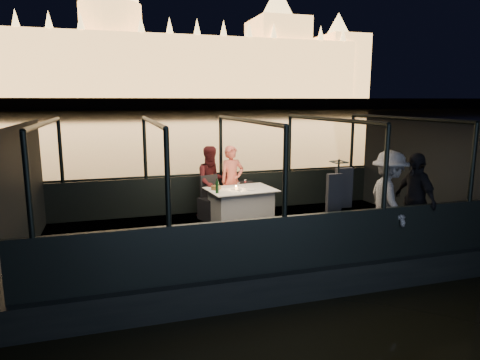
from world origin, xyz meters
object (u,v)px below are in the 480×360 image
object	(u,v)px
person_woman_coral	(232,184)
dining_table_central	(241,206)
coat_stand	(337,204)
person_man_maroon	(212,185)
chair_port_right	(247,197)
passenger_stripe	(388,203)
passenger_dark	(414,202)
chair_port_left	(211,200)
wine_bottle	(217,186)

from	to	relation	value
person_woman_coral	dining_table_central	bearing A→B (deg)	-100.82
coat_stand	person_man_maroon	distance (m)	3.43
person_man_maroon	chair_port_right	bearing A→B (deg)	-18.80
passenger_stripe	passenger_dark	xyz separation A→B (m)	(0.52, -0.05, 0.00)
chair_port_right	person_man_maroon	distance (m)	0.87
coat_stand	passenger_stripe	xyz separation A→B (m)	(1.05, -0.01, -0.05)
person_man_maroon	passenger_stripe	xyz separation A→B (m)	(2.57, -3.08, 0.10)
chair_port_right	person_woman_coral	distance (m)	0.47
chair_port_left	chair_port_right	size ratio (longest dim) A/B	1.24
chair_port_left	chair_port_right	bearing A→B (deg)	-17.11
chair_port_left	wine_bottle	world-z (taller)	wine_bottle
chair_port_left	chair_port_right	xyz separation A→B (m)	(0.88, 0.08, 0.00)
dining_table_central	person_man_maroon	distance (m)	0.94
dining_table_central	passenger_dark	bearing A→B (deg)	-42.62
dining_table_central	coat_stand	xyz separation A→B (m)	(1.04, -2.35, 0.51)
person_woman_coral	passenger_stripe	distance (m)	3.72
dining_table_central	passenger_dark	size ratio (longest dim) A/B	0.82
person_man_maroon	passenger_stripe	world-z (taller)	passenger_stripe
coat_stand	wine_bottle	world-z (taller)	coat_stand
chair_port_right	person_woman_coral	size ratio (longest dim) A/B	0.48
chair_port_left	passenger_stripe	world-z (taller)	passenger_stripe
person_man_maroon	wine_bottle	distance (m)	1.00
passenger_dark	chair_port_right	bearing A→B (deg)	-142.55
dining_table_central	passenger_stripe	size ratio (longest dim) A/B	0.80
dining_table_central	person_man_maroon	size ratio (longest dim) A/B	0.88
passenger_dark	dining_table_central	bearing A→B (deg)	-133.33
chair_port_left	person_woman_coral	world-z (taller)	person_woman_coral
chair_port_right	chair_port_left	bearing A→B (deg)	-160.30
person_man_maroon	passenger_dark	world-z (taller)	passenger_dark
passenger_dark	passenger_stripe	bearing A→B (deg)	-95.77
chair_port_left	passenger_dark	bearing A→B (deg)	-64.12
chair_port_right	coat_stand	xyz separation A→B (m)	(0.74, -2.88, 0.45)
coat_stand	passenger_stripe	bearing A→B (deg)	-0.41
chair_port_right	wine_bottle	distance (m)	1.29
coat_stand	chair_port_right	bearing A→B (deg)	104.35
chair_port_right	person_woman_coral	bearing A→B (deg)	162.49
coat_stand	person_man_maroon	xyz separation A→B (m)	(-1.53, 3.07, -0.15)
coat_stand	passenger_stripe	size ratio (longest dim) A/B	0.93
dining_table_central	chair_port_right	distance (m)	0.62
dining_table_central	chair_port_right	bearing A→B (deg)	59.89
chair_port_left	person_man_maroon	bearing A→B (deg)	49.10
person_woman_coral	person_man_maroon	world-z (taller)	person_man_maroon
passenger_dark	wine_bottle	distance (m)	3.86
coat_stand	wine_bottle	bearing A→B (deg)	128.19
passenger_stripe	wine_bottle	world-z (taller)	passenger_stripe
coat_stand	person_woman_coral	distance (m)	3.24
chair_port_left	person_man_maroon	size ratio (longest dim) A/B	0.60
coat_stand	person_man_maroon	bearing A→B (deg)	116.44
chair_port_left	passenger_stripe	xyz separation A→B (m)	(2.66, -2.81, 0.40)
person_woman_coral	wine_bottle	xyz separation A→B (m)	(-0.60, -0.98, 0.17)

